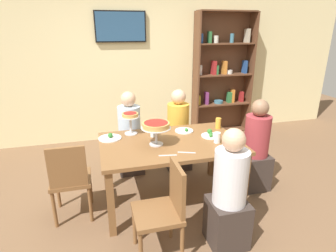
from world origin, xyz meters
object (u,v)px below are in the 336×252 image
object	(u,v)px
salad_plate_spare	(184,131)
personal_pizza_stand	(130,118)
chair_near_left	(165,207)
water_glass_clear_near	(217,138)
dining_table	(170,149)
diner_far_right	(178,135)
cutlery_knife_near	(233,151)
bookshelf	(222,74)
cutlery_fork_far	(168,155)
beer_glass_amber_short	(218,123)
cutlery_knife_far	(158,130)
salad_plate_far_diner	(210,135)
water_glass_clear_far	(153,132)
television	(121,27)
chair_head_west	(70,178)
beer_glass_amber_tall	(227,139)
diner_head_east	(255,152)
diner_near_right	(229,198)
deep_dish_pizza_stand	(156,127)
diner_far_left	(130,139)
salad_plate_near_diner	(110,137)
cutlery_fork_near	(187,152)

from	to	relation	value
salad_plate_spare	personal_pizza_stand	bearing A→B (deg)	172.25
chair_near_left	water_glass_clear_near	world-z (taller)	chair_near_left
dining_table	diner_far_right	distance (m)	0.85
cutlery_knife_near	diner_far_right	bearing A→B (deg)	88.25
bookshelf	cutlery_fork_far	size ratio (longest dim) A/B	12.29
beer_glass_amber_short	cutlery_knife_far	size ratio (longest dim) A/B	0.74
salad_plate_far_diner	water_glass_clear_far	world-z (taller)	water_glass_clear_far
bookshelf	salad_plate_spare	xyz separation A→B (m)	(-1.30, -1.75, -0.36)
diner_far_right	water_glass_clear_near	bearing A→B (deg)	10.08
television	salad_plate_far_diner	world-z (taller)	television
dining_table	chair_head_west	size ratio (longest dim) A/B	1.76
salad_plate_far_diner	television	bearing A→B (deg)	110.15
beer_glass_amber_short	beer_glass_amber_tall	bearing A→B (deg)	-104.59
diner_head_east	beer_glass_amber_tall	xyz separation A→B (m)	(-0.53, -0.26, 0.33)
diner_head_east	beer_glass_amber_short	distance (m)	0.57
diner_head_east	cutlery_knife_far	bearing A→B (deg)	-18.38
diner_far_right	diner_near_right	size ratio (longest dim) A/B	1.00
diner_near_right	salad_plate_far_diner	distance (m)	0.91
deep_dish_pizza_stand	cutlery_knife_near	bearing A→B (deg)	-27.43
chair_head_west	chair_near_left	xyz separation A→B (m)	(0.81, -0.72, 0.00)
salad_plate_spare	beer_glass_amber_tall	size ratio (longest dim) A/B	1.33
salad_plate_spare	diner_far_left	bearing A→B (deg)	137.66
salad_plate_near_diner	cutlery_knife_far	bearing A→B (deg)	10.79
salad_plate_near_diner	beer_glass_amber_tall	size ratio (longest dim) A/B	1.55
beer_glass_amber_short	water_glass_clear_near	xyz separation A→B (m)	(-0.20, -0.42, -0.01)
diner_head_east	cutlery_fork_near	xyz separation A→B (m)	(-1.00, -0.32, 0.25)
television	cutlery_knife_near	world-z (taller)	television
bookshelf	water_glass_clear_near	world-z (taller)	bookshelf
cutlery_fork_near	personal_pizza_stand	bearing A→B (deg)	145.99
deep_dish_pizza_stand	beer_glass_amber_short	xyz separation A→B (m)	(0.86, 0.30, -0.14)
salad_plate_spare	beer_glass_amber_short	distance (m)	0.44
diner_near_right	cutlery_knife_far	distance (m)	1.27
chair_near_left	beer_glass_amber_tall	bearing A→B (deg)	-57.47
diner_far_right	salad_plate_near_diner	xyz separation A→B (m)	(-0.96, -0.51, 0.27)
water_glass_clear_far	cutlery_knife_far	xyz separation A→B (m)	(0.10, 0.17, -0.05)
dining_table	water_glass_clear_far	xyz separation A→B (m)	(-0.15, 0.20, 0.14)
cutlery_fork_far	dining_table	bearing A→B (deg)	80.71
deep_dish_pizza_stand	chair_head_west	bearing A→B (deg)	-178.16
chair_head_west	personal_pizza_stand	size ratio (longest dim) A/B	3.37
diner_near_right	cutlery_fork_far	size ratio (longest dim) A/B	6.39
beer_glass_amber_tall	dining_table	bearing A→B (deg)	154.31
bookshelf	beer_glass_amber_tall	distance (m)	2.51
water_glass_clear_near	salad_plate_near_diner	bearing A→B (deg)	159.71
beer_glass_amber_tall	cutlery_fork_near	xyz separation A→B (m)	(-0.47, -0.05, -0.08)
bookshelf	cutlery_fork_near	world-z (taller)	bookshelf
chair_head_west	diner_near_right	bearing A→B (deg)	-28.01
television	salad_plate_far_diner	bearing A→B (deg)	-69.85
dining_table	chair_near_left	size ratio (longest dim) A/B	1.76
beer_glass_amber_tall	diner_near_right	bearing A→B (deg)	-112.81
bookshelf	water_glass_clear_far	distance (m)	2.51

